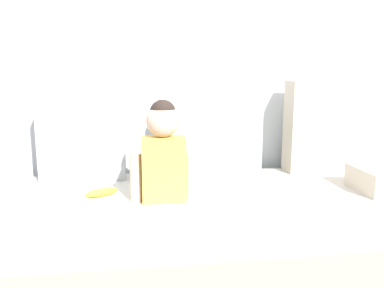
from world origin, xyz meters
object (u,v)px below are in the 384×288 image
(banana, at_px, (102,192))
(couch, at_px, (220,229))
(throw_pillow_left, at_px, (82,138))
(throw_pillow_right, at_px, (326,126))
(throw_pillow_center, at_px, (209,138))
(toddler, at_px, (163,151))

(banana, bearing_deg, couch, -0.21)
(throw_pillow_left, xyz_separation_m, banana, (0.13, -0.34, -0.22))
(throw_pillow_right, bearing_deg, throw_pillow_center, 180.00)
(throw_pillow_left, height_order, throw_pillow_center, throw_pillow_left)
(couch, bearing_deg, throw_pillow_left, 154.76)
(throw_pillow_left, xyz_separation_m, throw_pillow_right, (1.45, 0.00, 0.04))
(toddler, xyz_separation_m, banana, (-0.30, 0.10, -0.22))
(throw_pillow_center, relative_size, banana, 3.26)
(throw_pillow_center, xyz_separation_m, banana, (-0.60, -0.34, -0.20))
(couch, distance_m, toddler, 0.55)
(couch, height_order, throw_pillow_left, throw_pillow_left)
(couch, height_order, throw_pillow_center, throw_pillow_center)
(couch, relative_size, throw_pillow_center, 4.22)
(throw_pillow_right, distance_m, toddler, 1.11)
(toddler, bearing_deg, throw_pillow_left, 134.27)
(throw_pillow_left, xyz_separation_m, toddler, (0.43, -0.44, 0.00))
(throw_pillow_left, bearing_deg, couch, -25.24)
(throw_pillow_center, bearing_deg, throw_pillow_right, 0.00)
(couch, xyz_separation_m, throw_pillow_left, (-0.72, 0.34, 0.45))
(throw_pillow_center, relative_size, throw_pillow_right, 1.00)
(couch, bearing_deg, toddler, -162.21)
(couch, height_order, toddler, toddler)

